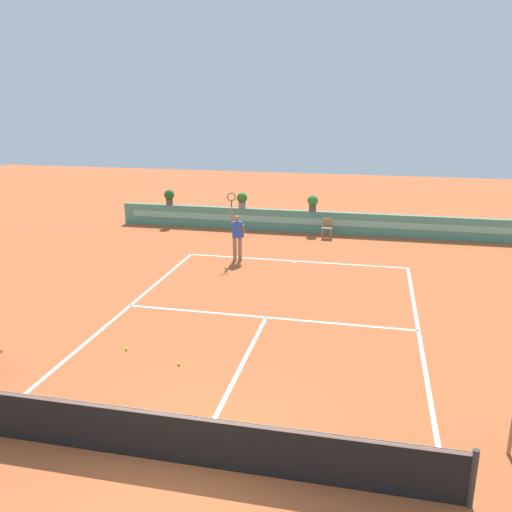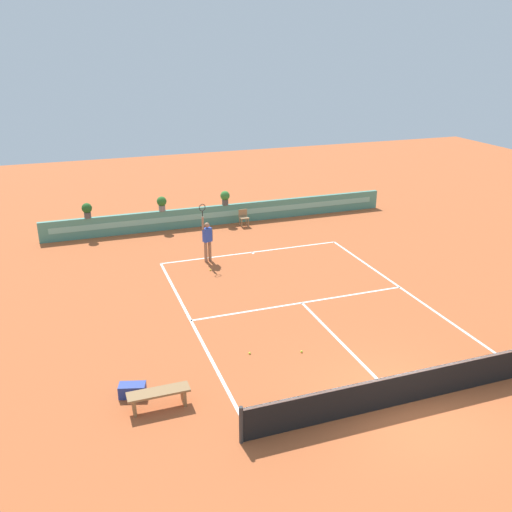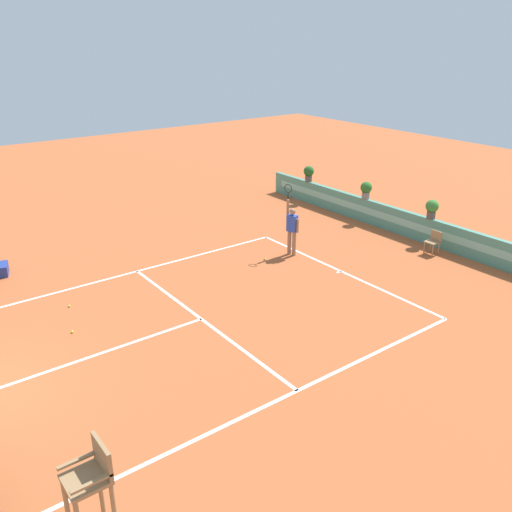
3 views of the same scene
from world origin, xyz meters
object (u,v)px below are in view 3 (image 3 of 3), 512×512
tennis_ball_mid_court (265,259)px  potted_plant_far_left (309,173)px  ball_kid_chair (434,241)px  tennis_ball_near_baseline (72,332)px  gear_bag (2,269)px  tennis_player (292,227)px  tennis_ball_by_sideline (69,306)px  umpire_chair (93,493)px  potted_plant_centre (432,208)px  potted_plant_left (366,189)px

tennis_ball_mid_court → potted_plant_far_left: potted_plant_far_left is taller
ball_kid_chair → tennis_ball_near_baseline: 12.63m
gear_bag → tennis_player: 9.88m
gear_bag → tennis_ball_by_sideline: size_ratio=10.29×
umpire_chair → potted_plant_centre: bearing=109.7°
gear_bag → tennis_player: bearing=63.3°
tennis_player → tennis_ball_mid_court: size_ratio=38.01×
tennis_ball_by_sideline → potted_plant_centre: potted_plant_centre is taller
gear_bag → tennis_ball_by_sideline: (3.63, 0.97, -0.15)m
tennis_player → potted_plant_centre: tennis_player is taller
tennis_ball_near_baseline → potted_plant_left: size_ratio=0.09×
umpire_chair → potted_plant_centre: 16.07m
potted_plant_centre → gear_bag: bearing=-116.0°
potted_plant_far_left → potted_plant_left: same height
umpire_chair → potted_plant_left: 17.44m
gear_bag → potted_plant_left: bearing=76.0°
umpire_chair → potted_plant_centre: (-5.42, 15.13, 0.07)m
gear_bag → tennis_ball_mid_court: gear_bag is taller
ball_kid_chair → potted_plant_left: bearing=169.6°
ball_kid_chair → potted_plant_centre: 1.40m
gear_bag → tennis_ball_by_sideline: bearing=14.9°
tennis_ball_by_sideline → potted_plant_left: bearing=91.0°
potted_plant_centre → potted_plant_left: (-3.26, 0.00, 0.00)m
ball_kid_chair → tennis_player: (-3.00, -4.15, 0.57)m
tennis_ball_by_sideline → potted_plant_far_left: bearing=106.5°
tennis_ball_near_baseline → tennis_ball_mid_court: (-0.91, 7.20, 0.00)m
tennis_ball_by_sideline → tennis_player: bearing=84.2°
tennis_ball_by_sideline → potted_plant_left: (-0.22, 12.70, 1.38)m
tennis_ball_mid_court → tennis_ball_by_sideline: 6.78m
tennis_ball_mid_court → potted_plant_far_left: (-4.38, 5.95, 1.38)m
potted_plant_far_left → ball_kid_chair: bearing=-5.5°
tennis_ball_mid_court → potted_plant_centre: bearing=67.7°
ball_kid_chair → potted_plant_far_left: 7.65m
tennis_player → tennis_ball_near_baseline: tennis_player is taller
ball_kid_chair → gear_bag: ball_kid_chair is taller
tennis_ball_near_baseline → tennis_ball_by_sideline: same height
potted_plant_centre → potted_plant_left: bearing=180.0°
tennis_player → potted_plant_far_left: (-4.56, 4.88, 0.36)m
ball_kid_chair → tennis_ball_mid_court: size_ratio=12.50×
ball_kid_chair → potted_plant_far_left: bearing=174.5°
ball_kid_chair → potted_plant_centre: size_ratio=1.17×
potted_plant_centre → tennis_ball_by_sideline: bearing=-103.5°
tennis_ball_by_sideline → umpire_chair: bearing=-16.0°
tennis_ball_mid_court → potted_plant_left: bearing=97.9°
umpire_chair → ball_kid_chair: umpire_chair is taller
gear_bag → potted_plant_far_left: bearing=90.6°
tennis_player → potted_plant_left: (-1.01, 4.88, 0.36)m
tennis_ball_near_baseline → potted_plant_far_left: (-5.29, 13.14, 1.38)m
potted_plant_centre → potted_plant_left: 3.26m
umpire_chair → ball_kid_chair: size_ratio=2.52×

